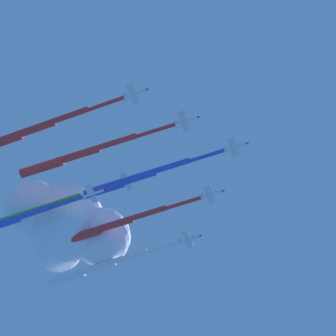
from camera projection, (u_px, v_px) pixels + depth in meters
The scene contains 8 objects.
jet_lead at pixel (136, 178), 226.66m from camera, with size 46.89×49.02×4.30m.
jet_port_inner at pixel (113, 225), 234.18m from camera, with size 47.97×50.80×4.27m.
jet_starboard_inner at pixel (77, 156), 222.59m from camera, with size 50.81×52.63×4.24m.
jet_port_mid at pixel (96, 268), 241.16m from camera, with size 46.86×49.79×4.31m.
jet_starboard_mid at pixel (35, 129), 218.57m from camera, with size 46.03×50.02×4.28m.
jet_port_outer at pixel (22, 215), 232.38m from camera, with size 51.56×55.09×4.35m.
jet_starboard_outer at pixel (0, 225), 231.93m from camera, with size 45.84×49.86×4.28m.
cloud_puff at pixel (67, 225), 250.13m from camera, with size 54.51×39.02×34.76m.
Camera 1 is at (36.59, 69.83, -69.36)m, focal length 64.42 mm.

